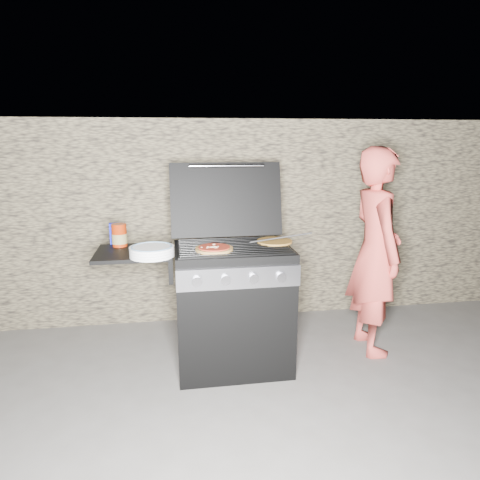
{
  "coord_description": "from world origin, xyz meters",
  "views": [
    {
      "loc": [
        -0.4,
        -2.84,
        1.64
      ],
      "look_at": [
        0.05,
        0.0,
        0.95
      ],
      "focal_mm": 32.0,
      "sensor_mm": 36.0,
      "label": 1
    }
  ],
  "objects": [
    {
      "name": "plate_stack",
      "position": [
        -0.54,
        -0.16,
        0.94
      ],
      "size": [
        0.32,
        0.32,
        0.07
      ],
      "primitive_type": "cylinder",
      "rotation": [
        0.0,
        0.0,
        0.16
      ],
      "color": "white",
      "rests_on": "gas_grill"
    },
    {
      "name": "person",
      "position": [
        1.11,
        0.11,
        0.79
      ],
      "size": [
        0.4,
        0.59,
        1.58
      ],
      "primitive_type": "imported",
      "rotation": [
        0.0,
        0.0,
        1.53
      ],
      "color": "#CF453C",
      "rests_on": "ground"
    },
    {
      "name": "pizza_topped",
      "position": [
        -0.14,
        -0.1,
        0.92
      ],
      "size": [
        0.26,
        0.26,
        0.03
      ],
      "primitive_type": null,
      "rotation": [
        0.0,
        0.0,
        -0.02
      ],
      "color": "#AD7935",
      "rests_on": "gas_grill"
    },
    {
      "name": "blue_carton",
      "position": [
        -0.82,
        0.23,
        0.98
      ],
      "size": [
        0.07,
        0.05,
        0.15
      ],
      "primitive_type": "cube",
      "rotation": [
        0.0,
        0.0,
        0.13
      ],
      "color": "#0B13BF",
      "rests_on": "gas_grill"
    },
    {
      "name": "ground",
      "position": [
        0.0,
        0.0,
        0.0
      ],
      "size": [
        50.0,
        50.0,
        0.0
      ],
      "primitive_type": "plane",
      "color": "slate"
    },
    {
      "name": "pizza_plain",
      "position": [
        0.31,
        0.05,
        0.92
      ],
      "size": [
        0.28,
        0.28,
        0.01
      ],
      "primitive_type": "cylinder",
      "rotation": [
        0.0,
        0.0,
        -0.11
      ],
      "color": "#B78332",
      "rests_on": "gas_grill"
    },
    {
      "name": "stone_wall",
      "position": [
        0.0,
        1.05,
        0.9
      ],
      "size": [
        8.0,
        0.35,
        1.8
      ],
      "primitive_type": "cube",
      "color": "#867957",
      "rests_on": "ground"
    },
    {
      "name": "sauce_jar",
      "position": [
        -0.78,
        0.15,
        0.98
      ],
      "size": [
        0.11,
        0.11,
        0.16
      ],
      "primitive_type": "cylinder",
      "rotation": [
        0.0,
        0.0,
        -0.08
      ],
      "color": "maroon",
      "rests_on": "gas_grill"
    },
    {
      "name": "gas_grill",
      "position": [
        -0.25,
        0.0,
        0.46
      ],
      "size": [
        1.34,
        0.79,
        0.91
      ],
      "primitive_type": null,
      "color": "black",
      "rests_on": "ground"
    },
    {
      "name": "tongs",
      "position": [
        0.34,
        0.0,
        0.95
      ],
      "size": [
        0.43,
        0.12,
        0.09
      ],
      "primitive_type": "cylinder",
      "rotation": [
        0.0,
        1.4,
        -0.24
      ],
      "color": "black",
      "rests_on": "gas_grill"
    }
  ]
}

